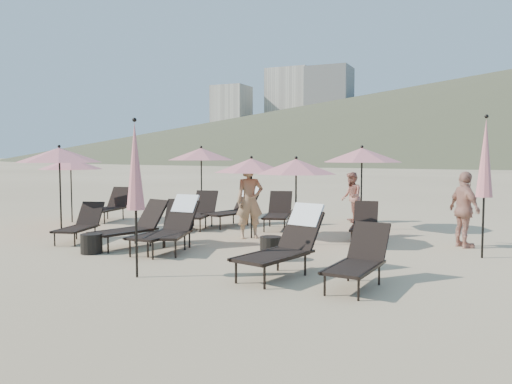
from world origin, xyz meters
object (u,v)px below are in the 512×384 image
at_px(lounger_2, 169,225).
at_px(beachgoer_b, 351,197).
at_px(umbrella_open_1, 251,165).
at_px(side_table_0, 91,244).
at_px(umbrella_closed_0, 135,167).
at_px(lounger_7, 200,211).
at_px(umbrella_closed_1, 485,159).
at_px(umbrella_open_0, 59,155).
at_px(umbrella_open_4, 362,155).
at_px(beachgoer_c, 464,210).
at_px(umbrella_open_3, 201,154).
at_px(lounger_9, 278,212).
at_px(lounger_8, 237,206).
at_px(lounger_5, 359,259).
at_px(lounger_6, 111,205).
at_px(beachgoer_a, 250,201).
at_px(umbrella_open_2, 296,167).
at_px(lounger_0, 81,224).
at_px(side_table_1, 271,248).
at_px(lounger_4, 286,242).
at_px(lounger_3, 173,227).
at_px(lounger_10, 365,223).

bearing_deg(lounger_2, beachgoer_b, 69.30).
height_order(umbrella_open_1, side_table_0, umbrella_open_1).
bearing_deg(beachgoer_b, umbrella_closed_0, -32.01).
distance_m(lounger_7, umbrella_closed_1, 7.62).
distance_m(umbrella_open_0, umbrella_open_4, 8.11).
bearing_deg(beachgoer_c, umbrella_open_3, 37.67).
height_order(lounger_9, umbrella_open_1, umbrella_open_1).
xyz_separation_m(lounger_8, umbrella_open_4, (3.54, 0.62, 1.49)).
relative_size(umbrella_open_0, umbrella_closed_1, 0.82).
bearing_deg(side_table_0, lounger_7, 88.96).
bearing_deg(umbrella_closed_1, umbrella_open_4, 137.78).
xyz_separation_m(lounger_5, lounger_6, (-9.01, 4.72, 0.04)).
distance_m(beachgoer_a, beachgoer_b, 4.30).
distance_m(beachgoer_a, beachgoer_c, 4.95).
xyz_separation_m(lounger_2, lounger_9, (0.87, 4.07, -0.08)).
xyz_separation_m(lounger_8, umbrella_open_2, (2.72, -2.35, 1.23)).
bearing_deg(lounger_6, beachgoer_c, -12.54).
relative_size(lounger_8, umbrella_open_0, 0.87).
bearing_deg(lounger_0, umbrella_closed_0, -49.45).
xyz_separation_m(umbrella_closed_0, side_table_1, (1.50, 2.21, -1.62)).
height_order(lounger_4, umbrella_closed_0, umbrella_closed_0).
xyz_separation_m(lounger_3, umbrella_open_2, (2.21, 1.67, 1.31)).
bearing_deg(side_table_0, beachgoer_a, 55.60).
distance_m(lounger_0, lounger_6, 3.92).
relative_size(lounger_2, umbrella_closed_0, 0.70).
bearing_deg(lounger_4, umbrella_open_4, 103.96).
relative_size(umbrella_open_2, side_table_0, 4.56).
relative_size(lounger_6, umbrella_open_1, 0.92).
distance_m(umbrella_open_1, beachgoer_a, 0.88).
relative_size(lounger_4, umbrella_open_1, 0.98).
height_order(lounger_8, lounger_10, lounger_8).
distance_m(lounger_10, umbrella_open_2, 2.30).
distance_m(lounger_0, side_table_0, 1.70).
xyz_separation_m(lounger_8, beachgoer_a, (1.35, -1.92, 0.35)).
bearing_deg(umbrella_open_2, side_table_1, -85.67).
relative_size(umbrella_open_2, umbrella_closed_1, 0.71).
bearing_deg(lounger_6, umbrella_open_0, -88.63).
distance_m(lounger_0, umbrella_open_0, 2.36).
xyz_separation_m(umbrella_open_0, umbrella_closed_1, (10.23, 1.03, -0.08)).
height_order(lounger_6, lounger_10, lounger_6).
bearing_deg(lounger_9, umbrella_open_4, 1.54).
bearing_deg(side_table_1, beachgoer_c, 42.27).
xyz_separation_m(lounger_5, beachgoer_b, (-1.97, 7.46, 0.34)).
xyz_separation_m(lounger_5, umbrella_open_3, (-6.79, 6.59, 1.66)).
relative_size(lounger_10, umbrella_open_1, 0.80).
height_order(lounger_3, beachgoer_b, beachgoer_b).
relative_size(lounger_5, umbrella_open_4, 0.72).
distance_m(lounger_6, umbrella_closed_1, 10.96).
bearing_deg(umbrella_open_3, lounger_0, -92.31).
bearing_deg(umbrella_open_0, lounger_9, 32.60).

